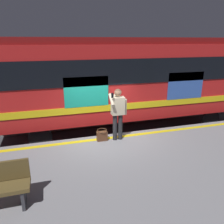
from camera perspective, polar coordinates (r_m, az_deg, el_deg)
ground_plane at (r=8.07m, az=-1.61°, el=-11.57°), size 24.89×24.89×0.00m
platform at (r=6.04m, az=4.07°, el=-17.92°), size 14.18×4.46×0.88m
safety_line at (r=7.41m, az=-1.07°, el=-6.71°), size 13.89×0.16×0.01m
track_rail_near at (r=9.40m, az=-4.10°, el=-6.57°), size 18.43×0.08×0.16m
track_rail_far at (r=10.70m, az=-5.77°, el=-3.50°), size 18.43×0.08×0.16m
train_carriage at (r=9.77m, az=3.48°, el=9.20°), size 11.37×3.07×3.91m
passenger at (r=7.00m, az=1.48°, el=0.47°), size 0.57×0.55×1.68m
handbag at (r=7.19m, az=-2.57°, el=-6.03°), size 0.34×0.31×0.37m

